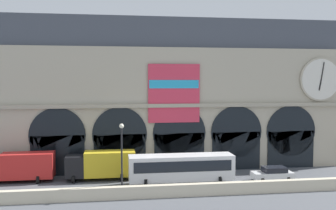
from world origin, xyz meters
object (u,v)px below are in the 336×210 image
at_px(box_truck_midwest, 102,164).
at_px(car_mideast, 273,174).
at_px(street_lamp_quayside, 122,150).
at_px(box_truck_west, 19,166).
at_px(bus_center, 181,167).

bearing_deg(box_truck_midwest, car_mideast, -10.10).
bearing_deg(street_lamp_quayside, box_truck_west, 147.78).
relative_size(bus_center, street_lamp_quayside, 1.59).
distance_m(car_mideast, street_lamp_quayside, 17.06).
height_order(box_truck_midwest, street_lamp_quayside, street_lamp_quayside).
bearing_deg(street_lamp_quayside, box_truck_midwest, 107.59).
bearing_deg(box_truck_west, car_mideast, -7.54).
xyz_separation_m(bus_center, car_mideast, (10.08, -0.15, -0.98)).
xyz_separation_m(car_mideast, street_lamp_quayside, (-16.35, -3.24, 3.61)).
distance_m(box_truck_west, car_mideast, 27.46).
height_order(box_truck_west, street_lamp_quayside, street_lamp_quayside).
relative_size(box_truck_midwest, street_lamp_quayside, 1.09).
bearing_deg(car_mideast, street_lamp_quayside, -168.81).
height_order(box_truck_midwest, car_mideast, box_truck_midwest).
height_order(car_mideast, street_lamp_quayside, street_lamp_quayside).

